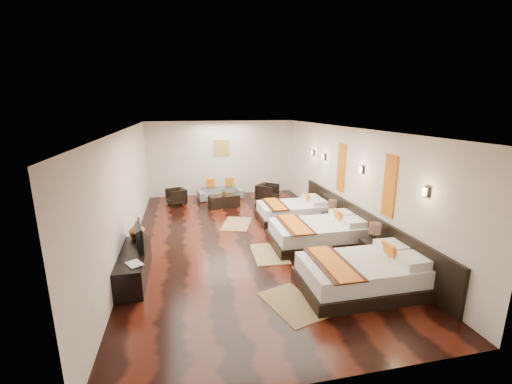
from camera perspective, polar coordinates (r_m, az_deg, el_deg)
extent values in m
cube|color=black|center=(8.70, -1.92, -7.99)|extent=(5.50, 9.50, 0.01)
cube|color=white|center=(8.07, -2.08, 10.74)|extent=(5.50, 9.50, 0.01)
cube|color=silver|center=(12.90, -5.86, 5.75)|extent=(5.50, 0.01, 2.80)
cube|color=silver|center=(8.25, -21.13, 0.01)|extent=(0.01, 9.50, 2.80)
cube|color=silver|center=(9.16, 15.17, 1.83)|extent=(0.01, 9.50, 2.80)
cube|color=black|center=(8.72, 16.94, -5.41)|extent=(0.08, 6.60, 0.90)
cube|color=black|center=(6.74, 17.46, -14.56)|extent=(2.28, 1.41, 0.24)
cube|color=white|center=(6.61, 17.64, -12.41)|extent=(2.17, 1.30, 0.33)
cube|color=orange|center=(6.77, 21.87, -9.43)|extent=(0.17, 0.35, 0.35)
cube|color=#38190F|center=(6.28, 12.94, -11.81)|extent=(0.60, 1.43, 0.02)
cube|color=orange|center=(6.27, 12.94, -11.68)|extent=(0.41, 1.43, 0.02)
cube|color=black|center=(8.44, 10.36, -8.07)|extent=(2.26, 1.40, 0.24)
cube|color=white|center=(8.34, 10.44, -6.29)|extent=(2.15, 1.29, 0.32)
cube|color=orange|center=(8.47, 13.91, -4.09)|extent=(0.17, 0.34, 0.35)
cube|color=#38190F|center=(8.08, 6.60, -5.53)|extent=(0.59, 1.42, 0.02)
cube|color=orange|center=(8.08, 6.60, -5.42)|extent=(0.41, 1.42, 0.02)
cube|color=black|center=(10.14, 6.17, -4.13)|extent=(2.04, 1.26, 0.21)
cube|color=white|center=(10.07, 6.21, -2.77)|extent=(1.95, 1.17, 0.29)
cube|color=orange|center=(10.16, 8.85, -1.16)|extent=(0.15, 0.31, 0.31)
cube|color=#38190F|center=(9.87, 3.28, -2.11)|extent=(0.54, 1.28, 0.02)
cube|color=orange|center=(9.87, 3.28, -2.03)|extent=(0.37, 1.28, 0.02)
cube|color=black|center=(7.75, 19.27, -9.66)|extent=(0.47, 0.47, 0.52)
cylinder|color=black|center=(7.61, 19.50, -7.16)|extent=(0.08, 0.08, 0.21)
cylinder|color=#3F2619|center=(7.55, 19.61, -5.84)|extent=(0.25, 0.25, 0.23)
cube|color=black|center=(9.44, 12.74, -4.97)|extent=(0.43, 0.43, 0.48)
cylinder|color=black|center=(9.34, 12.85, -3.02)|extent=(0.08, 0.08, 0.19)
cylinder|color=#3F2619|center=(9.29, 12.91, -2.00)|extent=(0.23, 0.23, 0.21)
cube|color=olive|center=(6.10, 6.21, -18.43)|extent=(1.07, 1.37, 0.01)
cube|color=olive|center=(7.88, 2.26, -10.42)|extent=(0.81, 1.24, 0.01)
cube|color=olive|center=(9.78, -3.31, -5.41)|extent=(1.11, 1.38, 0.01)
cube|color=black|center=(7.15, -20.05, -11.65)|extent=(0.50, 1.80, 0.55)
imported|color=black|center=(7.14, -19.79, -7.06)|extent=(0.27, 0.88, 0.50)
imported|color=black|center=(6.47, -20.97, -11.71)|extent=(0.36, 0.39, 0.03)
imported|color=brown|center=(7.70, -19.62, -6.04)|extent=(0.42, 0.42, 0.36)
imported|color=gray|center=(12.43, -6.10, -0.06)|extent=(1.68, 0.81, 0.47)
imported|color=black|center=(11.96, -13.44, -0.73)|extent=(0.78, 0.77, 0.56)
imported|color=black|center=(12.06, 1.96, -0.06)|extent=(0.95, 0.95, 0.62)
cube|color=black|center=(11.43, -5.50, -1.51)|extent=(1.08, 0.68, 0.40)
imported|color=#2D561C|center=(11.31, -5.45, 0.09)|extent=(0.27, 0.24, 0.27)
cube|color=#D86014|center=(7.50, 21.81, 0.96)|extent=(0.04, 0.40, 1.30)
cube|color=#D86014|center=(9.36, 14.35, 4.01)|extent=(0.04, 0.40, 1.30)
cube|color=black|center=(6.60, 27.05, 0.04)|extent=(0.06, 0.12, 0.18)
cube|color=#FFD18C|center=(6.59, 26.85, 0.03)|extent=(0.02, 0.10, 0.14)
cube|color=black|center=(8.37, 17.63, 3.66)|extent=(0.06, 0.12, 0.18)
cube|color=#FFD18C|center=(8.36, 17.45, 3.66)|extent=(0.02, 0.10, 0.14)
cube|color=black|center=(10.31, 11.57, 5.93)|extent=(0.06, 0.12, 0.18)
cube|color=#FFD18C|center=(10.30, 11.42, 5.92)|extent=(0.02, 0.10, 0.14)
cube|color=black|center=(11.13, 9.71, 6.61)|extent=(0.06, 0.12, 0.18)
cube|color=#FFD18C|center=(11.12, 9.56, 6.61)|extent=(0.02, 0.10, 0.14)
cube|color=#AD873F|center=(12.82, -5.89, 7.50)|extent=(0.60, 0.04, 0.60)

